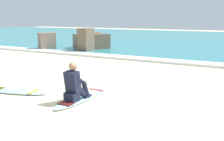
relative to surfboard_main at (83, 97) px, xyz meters
The scene contains 7 objects.
ground_plane 0.38m from the surfboard_main, 21.27° to the right, with size 80.00×80.00×0.00m, color beige.
sea 20.43m from the surfboard_main, 89.01° to the left, with size 80.00×28.00×0.10m, color teal.
breaking_foam 6.74m from the surfboard_main, 87.00° to the left, with size 80.00×0.90×0.11m, color white.
surfboard_main is the anchor object (origin of this frame).
surfer_seated 0.56m from the surfboard_main, 83.87° to the right, with size 0.39×0.72×0.95m.
surfboard_spare_near 1.99m from the surfboard_main, 165.86° to the right, with size 1.95×0.99×0.08m.
rock_outcrop_distant 10.80m from the surfboard_main, 125.58° to the left, with size 4.16×3.16×1.42m.
Camera 1 is at (3.82, -5.54, 2.08)m, focal length 44.74 mm.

